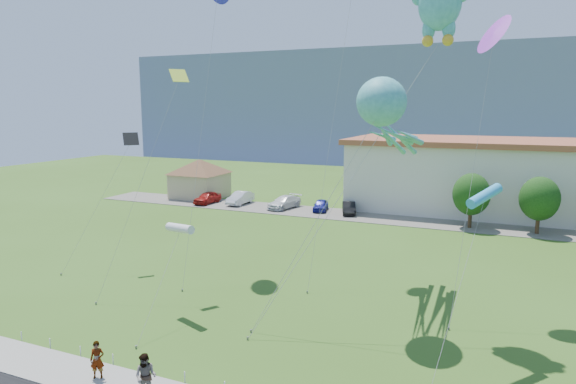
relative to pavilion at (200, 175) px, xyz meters
The scene contains 20 objects.
ground 45.05m from the pavilion, 57.72° to the right, with size 160.00×160.00×0.00m, color #335417.
parking_strip 24.37m from the pavilion, ahead, with size 70.00×6.00×0.06m, color #59544C.
hill_ridge 85.96m from the pavilion, 73.69° to the left, with size 160.00×50.00×25.00m, color slate.
pavilion is the anchor object (origin of this frame).
rope_fence 46.13m from the pavilion, 58.59° to the right, with size 26.05×0.05×0.50m.
tree_near 34.24m from the pavilion, ahead, with size 3.60×3.60×5.47m.
tree_mid 40.20m from the pavilion, ahead, with size 3.60×3.60×5.47m.
pedestrian_left 45.97m from the pavilion, 62.24° to the right, with size 0.61×0.40×1.68m, color gray.
pedestrian_right 47.82m from the pavilion, 59.31° to the right, with size 0.93×0.72×1.91m, color gray.
parked_car_red 5.29m from the pavilion, 46.06° to the right, with size 1.69×4.21×1.44m, color #A71914.
parked_car_silver 7.88m from the pavilion, 16.96° to the right, with size 1.59×4.56×1.50m, color silver.
parked_car_white 13.66m from the pavilion, 10.39° to the right, with size 2.03×4.98×1.45m, color silver.
parked_car_blue 17.95m from the pavilion, ahead, with size 1.50×3.72×1.27m, color navy.
parked_car_black 21.36m from the pavilion, ahead, with size 1.40×4.00×1.32m, color black.
octopus_kite 41.99m from the pavilion, 41.58° to the right, with size 6.88×12.36×13.43m.
small_kite_cyan 48.11m from the pavilion, 40.65° to the right, with size 1.75×8.12×8.17m.
small_kite_black 29.39m from the pavilion, 67.38° to the right, with size 3.55×5.37×9.92m.
small_kite_purple 44.69m from the pavilion, 33.03° to the right, with size 2.01×6.66×16.73m.
small_kite_yellow 34.71m from the pavilion, 59.54° to the right, with size 3.12×6.59×14.26m.
small_kite_white 38.66m from the pavilion, 58.25° to the right, with size 0.93×6.00×5.44m.
Camera 1 is at (13.39, -18.39, 11.84)m, focal length 32.00 mm.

